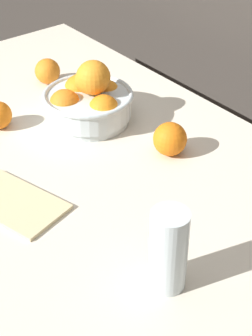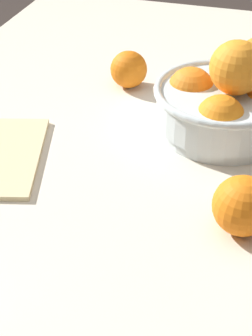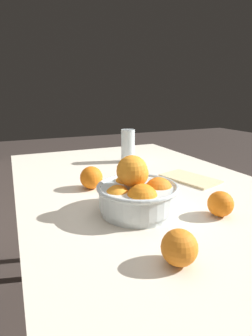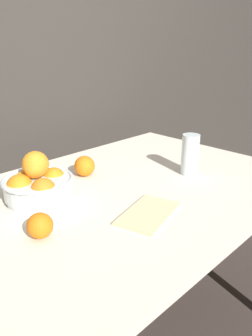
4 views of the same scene
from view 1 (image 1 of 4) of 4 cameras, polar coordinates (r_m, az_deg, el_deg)
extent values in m
cube|color=beige|center=(1.26, -4.31, -0.46)|extent=(1.48, 0.87, 0.03)
cylinder|color=#936B47|center=(2.11, -6.14, 3.71)|extent=(0.05, 0.05, 0.71)
cylinder|color=silver|center=(1.41, -3.80, 5.12)|extent=(0.20, 0.20, 0.02)
cylinder|color=silver|center=(1.39, -3.86, 6.41)|extent=(0.21, 0.21, 0.05)
torus|color=silver|center=(1.38, -3.91, 7.40)|extent=(0.22, 0.22, 0.01)
sphere|color=orange|center=(1.35, -2.27, 5.89)|extent=(0.08, 0.08, 0.08)
sphere|color=orange|center=(1.42, -2.01, 7.59)|extent=(0.07, 0.07, 0.07)
sphere|color=orange|center=(1.43, -4.69, 7.90)|extent=(0.08, 0.08, 0.08)
sphere|color=orange|center=(1.37, -6.22, 6.37)|extent=(0.08, 0.08, 0.08)
sphere|color=orange|center=(1.36, -3.34, 9.17)|extent=(0.08, 0.08, 0.08)
sphere|color=orange|center=(1.37, -3.74, 8.94)|extent=(0.07, 0.07, 0.07)
cylinder|color=#F4A314|center=(0.95, 4.27, -9.30)|extent=(0.06, 0.06, 0.11)
cylinder|color=silver|center=(0.93, 4.33, -8.32)|extent=(0.07, 0.07, 0.16)
sphere|color=orange|center=(1.59, -7.98, 9.72)|extent=(0.07, 0.07, 0.07)
sphere|color=orange|center=(1.27, 4.49, 2.95)|extent=(0.08, 0.08, 0.08)
cube|color=beige|center=(1.16, -11.32, -3.48)|extent=(0.24, 0.18, 0.01)
camera|label=2|loc=(0.82, 35.03, 12.10)|focal=60.00mm
camera|label=3|loc=(1.92, -7.45, 23.07)|focal=28.00mm
camera|label=4|loc=(1.51, -46.82, 15.58)|focal=35.00mm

